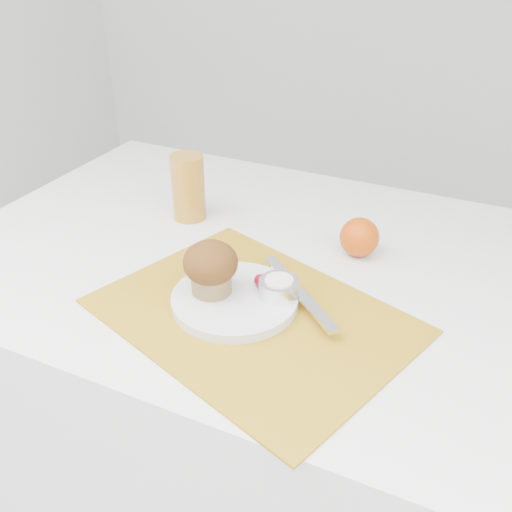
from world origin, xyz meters
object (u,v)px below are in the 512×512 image
at_px(orange, 359,237).
at_px(juice_glass, 188,187).
at_px(muffin, 211,267).
at_px(table, 267,403).
at_px(plate, 235,300).

relative_size(orange, juice_glass, 0.54).
height_order(orange, muffin, muffin).
height_order(table, muffin, muffin).
xyz_separation_m(orange, juice_glass, (-0.36, -0.00, 0.03)).
xyz_separation_m(table, plate, (0.01, -0.16, 0.39)).
distance_m(plate, muffin, 0.07).
xyz_separation_m(table, juice_glass, (-0.21, 0.07, 0.44)).
height_order(plate, juice_glass, juice_glass).
bearing_deg(muffin, juice_glass, 127.68).
bearing_deg(table, orange, 27.87).
relative_size(juice_glass, muffin, 1.53).
distance_m(table, juice_glass, 0.50).
xyz_separation_m(plate, muffin, (-0.04, -0.00, 0.05)).
bearing_deg(muffin, table, 81.29).
bearing_deg(muffin, orange, 54.98).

